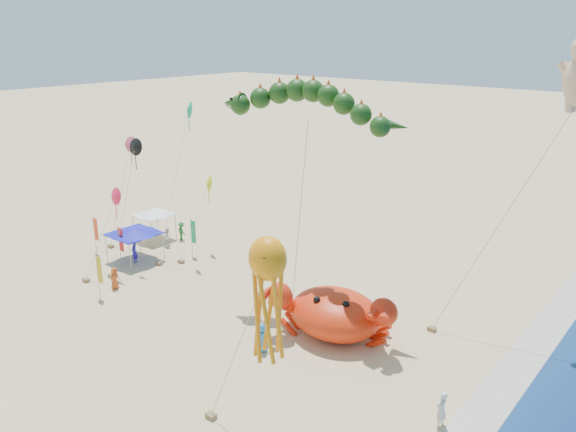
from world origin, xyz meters
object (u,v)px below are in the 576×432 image
(dragon_kite, at_px, (306,110))
(octopus_kite, at_px, (268,290))
(canopy_blue, at_px, (134,231))
(canopy_white, at_px, (154,212))
(crab_inflatable, at_px, (334,312))

(dragon_kite, distance_m, octopus_kite, 13.66)
(octopus_kite, distance_m, canopy_blue, 23.68)
(dragon_kite, xyz_separation_m, canopy_white, (-18.05, 1.75, -10.60))
(dragon_kite, height_order, canopy_blue, dragon_kite)
(canopy_white, bearing_deg, octopus_kite, -26.91)
(canopy_white, bearing_deg, crab_inflatable, -9.04)
(dragon_kite, bearing_deg, octopus_kite, -59.33)
(canopy_blue, bearing_deg, crab_inflatable, 1.68)
(octopus_kite, height_order, canopy_white, octopus_kite)
(crab_inflatable, height_order, octopus_kite, octopus_kite)
(dragon_kite, relative_size, octopus_kite, 1.50)
(canopy_blue, distance_m, canopy_white, 4.82)
(dragon_kite, height_order, octopus_kite, dragon_kite)
(octopus_kite, relative_size, canopy_white, 3.09)
(octopus_kite, height_order, canopy_blue, octopus_kite)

